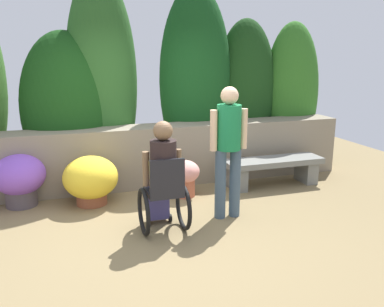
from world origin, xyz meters
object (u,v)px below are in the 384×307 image
object	(u,v)px
person_in_wheelchair	(163,181)
stone_bench	(273,167)
flower_pot_terracotta_by_wall	(91,180)
person_standing_companion	(229,144)
flower_pot_red_accent	(184,176)
flower_pot_purple_near	(19,178)

from	to	relation	value
person_in_wheelchair	stone_bench	bearing A→B (deg)	20.76
person_in_wheelchair	flower_pot_terracotta_by_wall	distance (m)	1.40
stone_bench	person_in_wheelchair	bearing A→B (deg)	-156.50
stone_bench	person_in_wheelchair	world-z (taller)	person_in_wheelchair
person_standing_companion	flower_pot_red_accent	distance (m)	1.16
person_standing_companion	flower_pot_red_accent	world-z (taller)	person_standing_companion
stone_bench	flower_pot_red_accent	world-z (taller)	flower_pot_red_accent
stone_bench	flower_pot_terracotta_by_wall	world-z (taller)	flower_pot_terracotta_by_wall
stone_bench	person_in_wheelchair	distance (m)	2.37
person_in_wheelchair	flower_pot_purple_near	world-z (taller)	person_in_wheelchair
person_in_wheelchair	flower_pot_purple_near	xyz separation A→B (m)	(-1.67, 1.39, -0.23)
person_standing_companion	flower_pot_red_accent	size ratio (longest dim) A/B	3.09
flower_pot_purple_near	flower_pot_terracotta_by_wall	world-z (taller)	flower_pot_purple_near
flower_pot_purple_near	flower_pot_terracotta_by_wall	xyz separation A→B (m)	(0.93, -0.24, -0.04)
flower_pot_terracotta_by_wall	person_standing_companion	bearing A→B (deg)	-31.68
stone_bench	person_standing_companion	size ratio (longest dim) A/B	0.96
person_in_wheelchair	person_standing_companion	distance (m)	0.96
flower_pot_purple_near	stone_bench	bearing A→B (deg)	-4.36
person_in_wheelchair	flower_pot_terracotta_by_wall	size ratio (longest dim) A/B	1.76
stone_bench	flower_pot_red_accent	bearing A→B (deg)	176.84
person_in_wheelchair	person_standing_companion	world-z (taller)	person_standing_companion
flower_pot_terracotta_by_wall	stone_bench	bearing A→B (deg)	-1.01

